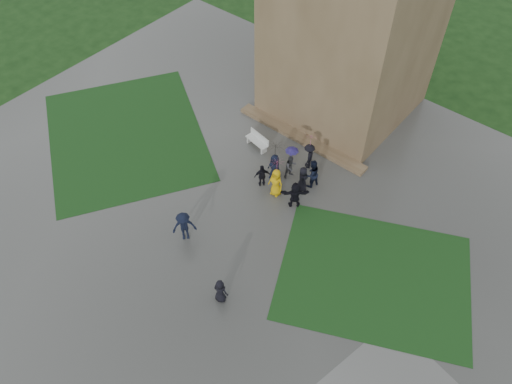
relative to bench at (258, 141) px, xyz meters
The scene contains 9 objects.
ground 8.58m from the bench, 79.18° to the right, with size 120.00×120.00×0.00m, color black.
plaza 6.63m from the bench, 75.92° to the right, with size 34.00×34.00×0.02m, color #3B3B38.
lawn_inset_left 8.20m from the bench, 147.34° to the right, with size 11.00×9.00×0.01m, color black.
lawn_inset_right 10.68m from the bench, 18.68° to the right, with size 9.00×7.00×0.01m, color black.
tower_plinth 2.74m from the bench, 53.61° to the left, with size 9.00×0.80×0.22m, color brown.
bench is the anchor object (origin of this frame).
visitor_cluster 3.59m from the bench, 20.90° to the right, with size 3.51×4.17×2.62m.
pedestrian_mid 7.70m from the bench, 79.17° to the right, with size 1.21×0.62×1.87m, color black.
pedestrian_near 10.41m from the bench, 60.03° to the right, with size 0.72×0.49×1.47m, color black.
Camera 1 is at (12.21, -8.46, 20.85)m, focal length 35.00 mm.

